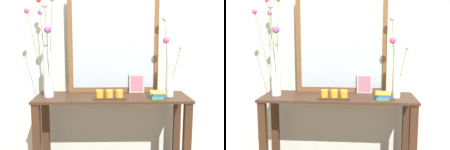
% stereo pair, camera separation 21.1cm
% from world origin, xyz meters
% --- Properties ---
extents(wall_back, '(6.40, 0.08, 2.70)m').
position_xyz_m(wall_back, '(0.00, 0.31, 1.35)').
color(wall_back, beige).
rests_on(wall_back, ground).
extents(console_table, '(1.20, 0.38, 0.84)m').
position_xyz_m(console_table, '(0.00, 0.00, 0.50)').
color(console_table, '#382316').
rests_on(console_table, ground).
extents(mirror_leaning, '(0.75, 0.03, 0.84)m').
position_xyz_m(mirror_leaning, '(0.01, 0.16, 1.26)').
color(mirror_leaning, brown).
rests_on(mirror_leaning, console_table).
extents(tall_vase_left, '(0.23, 0.33, 0.77)m').
position_xyz_m(tall_vase_left, '(-0.50, -0.01, 1.13)').
color(tall_vase_left, silver).
rests_on(tall_vase_left, console_table).
extents(vase_right, '(0.14, 0.18, 0.63)m').
position_xyz_m(vase_right, '(0.45, -0.01, 1.06)').
color(vase_right, silver).
rests_on(vase_right, console_table).
extents(candle_tray, '(0.24, 0.09, 0.07)m').
position_xyz_m(candle_tray, '(-0.02, -0.09, 0.87)').
color(candle_tray, '#382316').
rests_on(candle_tray, console_table).
extents(picture_frame_small, '(0.13, 0.01, 0.16)m').
position_xyz_m(picture_frame_small, '(0.21, 0.13, 0.92)').
color(picture_frame_small, '#B7B2AD').
rests_on(picture_frame_small, console_table).
extents(book_stack, '(0.12, 0.10, 0.06)m').
position_xyz_m(book_stack, '(0.35, -0.09, 0.87)').
color(book_stack, '#388E56').
rests_on(book_stack, console_table).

